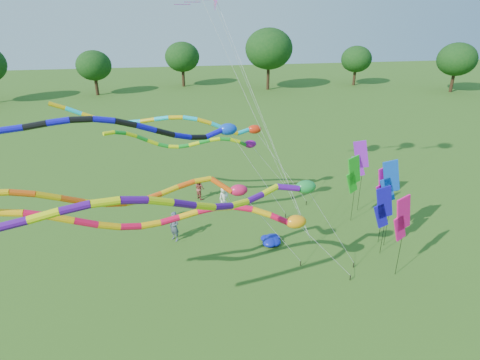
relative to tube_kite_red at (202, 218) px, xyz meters
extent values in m
plane|color=#2C5C18|center=(3.92, -0.26, -4.47)|extent=(160.00, 160.00, 0.00)
cylinder|color=#382314|center=(41.05, 40.79, -3.01)|extent=(0.50, 0.50, 2.93)
ellipsoid|color=#0F3810|center=(41.05, 40.79, 0.82)|extent=(6.19, 6.19, 5.26)
cylinder|color=#382314|center=(30.71, 52.02, -3.28)|extent=(0.50, 0.50, 2.38)
ellipsoid|color=#0F3810|center=(30.71, 52.02, -0.17)|extent=(5.03, 5.03, 4.27)
cylinder|color=#382314|center=(15.22, 52.29, -2.71)|extent=(0.50, 0.50, 3.53)
ellipsoid|color=#0F3810|center=(15.22, 52.29, 1.89)|extent=(7.44, 7.44, 6.33)
cylinder|color=#382314|center=(1.20, 54.04, -3.32)|extent=(0.50, 0.50, 2.30)
ellipsoid|color=#0F3810|center=(1.20, 54.04, -0.33)|extent=(4.85, 4.85, 4.12)
cylinder|color=#382314|center=(-13.35, 53.33, -3.21)|extent=(0.50, 0.50, 2.53)
ellipsoid|color=#0F3810|center=(-13.35, 53.33, 0.10)|extent=(5.35, 5.35, 4.55)
cylinder|color=black|center=(7.34, 0.44, -4.32)|extent=(0.05, 0.05, 0.30)
cylinder|color=silver|center=(5.78, 0.33, -2.44)|extent=(0.02, 0.02, 4.70)
ellipsoid|color=orange|center=(4.22, 0.23, -0.69)|extent=(0.97, 0.63, 0.63)
cylinder|color=#FB0D3E|center=(3.47, 0.28, -0.49)|extent=(0.28, 0.28, 0.91)
cylinder|color=#FFB00D|center=(2.66, 0.41, -0.15)|extent=(0.28, 0.28, 0.87)
cylinder|color=#FB0D3E|center=(1.85, 0.50, 0.08)|extent=(0.28, 0.28, 0.83)
cylinder|color=#FFB00D|center=(1.04, 0.54, 0.17)|extent=(0.28, 0.28, 0.80)
cylinder|color=#FB0D3E|center=(0.24, 0.51, 0.13)|extent=(0.28, 0.28, 0.81)
cylinder|color=#FFB00D|center=(-0.55, 0.41, 0.01)|extent=(0.28, 0.28, 0.81)
cylinder|color=#FB0D3E|center=(-1.34, 0.25, -0.09)|extent=(0.28, 0.28, 0.82)
cylinder|color=#FFB00D|center=(-2.13, 0.05, -0.11)|extent=(0.28, 0.28, 0.82)
cylinder|color=#FB0D3E|center=(-2.92, -0.19, 0.00)|extent=(0.28, 0.28, 0.84)
cylinder|color=#FFB00D|center=(-3.70, -0.44, 0.25)|extent=(0.28, 0.28, 0.88)
cylinder|color=#FB0D3E|center=(-4.49, -0.66, 0.59)|extent=(0.28, 0.28, 0.90)
cylinder|color=#FFB00D|center=(-5.28, -0.85, 0.95)|extent=(0.28, 0.28, 0.88)
cylinder|color=#FB0D3E|center=(-6.07, -0.98, 1.25)|extent=(0.28, 0.28, 0.84)
cylinder|color=#FFB00D|center=(-6.87, -1.04, 1.43)|extent=(0.28, 0.28, 0.81)
cylinder|color=black|center=(5.25, 2.03, -4.32)|extent=(0.05, 0.05, 0.30)
cylinder|color=silver|center=(3.51, 1.60, -1.78)|extent=(0.02, 0.02, 6.02)
ellipsoid|color=#CF1749|center=(1.76, 1.17, 0.64)|extent=(0.83, 0.53, 0.53)
cylinder|color=#F2520C|center=(0.99, 1.25, 0.92)|extent=(0.24, 0.24, 1.08)
cylinder|color=#E2AA0B|center=(0.18, 1.34, 1.19)|extent=(0.24, 0.24, 0.76)
cylinder|color=#F2520C|center=(-0.55, 1.15, 1.12)|extent=(0.24, 0.24, 0.77)
cylinder|color=#E2AA0B|center=(-1.28, 0.89, 1.00)|extent=(0.24, 0.24, 0.78)
cylinder|color=#F2520C|center=(-1.98, 0.58, 0.91)|extent=(0.24, 0.24, 0.78)
cylinder|color=#E2AA0B|center=(-2.68, 0.22, 0.91)|extent=(0.24, 0.24, 0.79)
cylinder|color=#F2520C|center=(-3.38, -0.15, 1.05)|extent=(0.24, 0.24, 0.82)
cylinder|color=#E2AA0B|center=(-4.07, -0.51, 1.33)|extent=(0.24, 0.24, 0.85)
cylinder|color=#F2520C|center=(-4.78, -0.84, 1.68)|extent=(0.24, 0.24, 0.86)
cylinder|color=#E2AA0B|center=(-5.49, -1.13, 2.03)|extent=(0.24, 0.24, 0.84)
cylinder|color=#F2520C|center=(-6.22, -1.35, 2.31)|extent=(0.24, 0.24, 0.79)
cylinder|color=black|center=(7.96, 1.42, -4.32)|extent=(0.05, 0.05, 0.30)
cylinder|color=silver|center=(6.22, 0.70, -1.53)|extent=(0.02, 0.02, 6.52)
ellipsoid|color=#188632|center=(4.48, -0.01, 1.13)|extent=(0.90, 0.58, 0.58)
cylinder|color=#4A0B82|center=(3.68, -0.10, 1.20)|extent=(0.26, 0.26, 0.97)
cylinder|color=#D6DE0B|center=(2.84, -0.27, 1.21)|extent=(0.26, 0.26, 0.86)
cylinder|color=#4A0B82|center=(2.12, -0.74, 1.15)|extent=(0.26, 0.26, 0.86)
cylinder|color=#D6DE0B|center=(1.41, -1.23, 1.20)|extent=(0.26, 0.26, 0.88)
cylinder|color=#4A0B82|center=(0.70, -1.73, 1.39)|extent=(0.26, 0.26, 0.91)
cylinder|color=#D6DE0B|center=(-0.02, -2.21, 1.71)|extent=(0.26, 0.26, 0.93)
cylinder|color=#4A0B82|center=(-0.75, -2.66, 2.08)|extent=(0.26, 0.26, 0.94)
cylinder|color=#D6DE0B|center=(-1.50, -3.05, 2.44)|extent=(0.26, 0.26, 0.91)
cylinder|color=#4A0B82|center=(-2.28, -3.38, 2.71)|extent=(0.26, 0.26, 0.87)
cylinder|color=#D6DE0B|center=(-3.09, -3.64, 2.84)|extent=(0.26, 0.26, 0.85)
cylinder|color=#4A0B82|center=(-3.91, -3.85, 2.83)|extent=(0.26, 0.26, 0.86)
cylinder|color=#D6DE0B|center=(-4.76, -4.02, 2.73)|extent=(0.26, 0.26, 0.88)
cylinder|color=#4A0B82|center=(-5.61, -4.16, 2.60)|extent=(0.26, 0.26, 0.87)
cylinder|color=black|center=(5.88, 7.29, -4.32)|extent=(0.05, 0.05, 0.30)
cylinder|color=silver|center=(3.93, 6.68, -1.08)|extent=(0.02, 0.02, 7.45)
ellipsoid|color=#0D3BBE|center=(1.98, 6.08, 2.04)|extent=(1.02, 0.66, 0.66)
cylinder|color=#0F0BBB|center=(1.19, 5.85, 1.90)|extent=(0.30, 0.30, 0.98)
cylinder|color=black|center=(0.32, 5.50, 1.85)|extent=(0.30, 0.30, 0.98)
cylinder|color=#0F0BBB|center=(-0.53, 5.04, 2.10)|extent=(0.30, 0.30, 1.01)
cylinder|color=black|center=(-1.38, 4.62, 2.45)|extent=(0.30, 0.30, 1.03)
cylinder|color=#0F0BBB|center=(-2.25, 4.24, 2.85)|extent=(0.30, 0.30, 1.03)
cylinder|color=black|center=(-3.13, 3.92, 3.22)|extent=(0.30, 0.30, 1.00)
cylinder|color=#0F0BBB|center=(-4.04, 3.66, 3.47)|extent=(0.30, 0.30, 0.96)
cylinder|color=black|center=(-4.97, 3.47, 3.59)|extent=(0.30, 0.30, 0.95)
cylinder|color=#0F0BBB|center=(-5.91, 3.33, 3.57)|extent=(0.30, 0.30, 0.96)
cylinder|color=black|center=(-6.86, 3.22, 3.47)|extent=(0.30, 0.30, 0.97)
cylinder|color=#0F0BBB|center=(-7.82, 3.13, 3.38)|extent=(0.30, 0.30, 0.96)
cylinder|color=black|center=(7.79, 8.81, -4.32)|extent=(0.05, 0.05, 0.30)
cylinder|color=silver|center=(5.90, 8.73, -1.50)|extent=(0.02, 0.02, 6.58)
ellipsoid|color=red|center=(4.01, 8.65, 1.20)|extent=(0.87, 0.56, 0.56)
cylinder|color=#0CC1DA|center=(3.26, 8.42, 1.16)|extent=(0.25, 0.25, 0.91)
cylinder|color=gold|center=(2.46, 8.13, 1.31)|extent=(0.25, 0.25, 0.90)
cylinder|color=#0CC1DA|center=(1.66, 8.02, 1.70)|extent=(0.25, 0.25, 0.89)
cylinder|color=gold|center=(0.85, 7.98, 2.02)|extent=(0.25, 0.25, 0.86)
cylinder|color=#0CC1DA|center=(0.04, 8.01, 2.23)|extent=(0.25, 0.25, 0.83)
cylinder|color=gold|center=(-0.78, 8.10, 2.30)|extent=(0.25, 0.25, 0.82)
cylinder|color=#0CC1DA|center=(-1.59, 8.23, 2.24)|extent=(0.25, 0.25, 0.84)
cylinder|color=gold|center=(-2.41, 8.38, 2.12)|extent=(0.25, 0.25, 0.84)
cylinder|color=#0CC1DA|center=(-3.23, 8.54, 2.02)|extent=(0.25, 0.25, 0.83)
cylinder|color=gold|center=(-4.04, 8.67, 2.02)|extent=(0.25, 0.25, 0.82)
cylinder|color=#0CC1DA|center=(-4.86, 8.75, 2.15)|extent=(0.25, 0.25, 0.84)
cylinder|color=gold|center=(-5.67, 8.78, 2.41)|extent=(0.25, 0.25, 0.87)
cylinder|color=#0CC1DA|center=(-6.48, 8.73, 2.76)|extent=(0.25, 0.25, 0.89)
cylinder|color=gold|center=(-7.28, 8.62, 3.12)|extent=(0.25, 0.25, 0.89)
cylinder|color=black|center=(7.16, 9.97, -4.32)|extent=(0.05, 0.05, 0.30)
cylinder|color=silver|center=(5.51, 9.61, -2.07)|extent=(0.02, 0.02, 5.43)
ellipsoid|color=#910D85|center=(3.86, 9.24, 0.05)|extent=(0.81, 0.52, 0.52)
cylinder|color=#139121|center=(3.28, 8.83, 0.26)|extent=(0.23, 0.23, 0.92)
cylinder|color=#D5E00B|center=(2.74, 8.46, 0.59)|extent=(0.23, 0.23, 0.65)
cylinder|color=#139121|center=(2.12, 8.42, 0.74)|extent=(0.23, 0.23, 0.62)
cylinder|color=#D5E00B|center=(1.50, 8.43, 0.74)|extent=(0.23, 0.23, 0.63)
cylinder|color=#139121|center=(0.87, 8.48, 0.63)|extent=(0.23, 0.23, 0.66)
cylinder|color=#D5E00B|center=(0.23, 8.53, 0.48)|extent=(0.23, 0.23, 0.66)
cylinder|color=#139121|center=(-0.40, 8.58, 0.37)|extent=(0.23, 0.23, 0.63)
cylinder|color=#D5E00B|center=(-1.03, 8.59, 0.37)|extent=(0.23, 0.23, 0.62)
cylinder|color=#139121|center=(-1.64, 8.54, 0.50)|extent=(0.23, 0.23, 0.65)
cylinder|color=#D5E00B|center=(-2.24, 8.43, 0.77)|extent=(0.23, 0.23, 0.69)
cylinder|color=#139121|center=(-2.82, 8.26, 1.10)|extent=(0.23, 0.23, 0.71)
cylinder|color=#D5E00B|center=(-3.39, 8.02, 1.42)|extent=(0.23, 0.23, 0.69)
cylinder|color=#139121|center=(-3.95, 7.73, 1.65)|extent=(0.23, 0.23, 0.66)
cylinder|color=#D5E00B|center=(-4.50, 7.42, 1.75)|extent=(0.23, 0.23, 0.64)
cylinder|color=black|center=(6.42, 3.74, -4.32)|extent=(0.04, 0.04, 0.30)
cylinder|color=silver|center=(2.02, 4.04, 5.49)|extent=(0.01, 0.01, 21.24)
cylinder|color=black|center=(6.42, 3.74, -4.32)|extent=(0.04, 0.04, 0.30)
cylinder|color=silver|center=(1.30, 2.08, 7.56)|extent=(0.01, 0.01, 25.82)
cylinder|color=black|center=(6.42, 3.74, -4.32)|extent=(0.04, 0.04, 0.30)
cylinder|color=silver|center=(4.10, 6.45, 2.26)|extent=(0.01, 0.01, 14.71)
cube|color=purple|center=(1.08, 9.16, 8.54)|extent=(0.90, 0.12, 0.04)
cube|color=purple|center=(0.53, 9.16, 8.42)|extent=(0.90, 0.12, 0.04)
cube|color=purple|center=(-0.02, 9.16, 8.30)|extent=(0.90, 0.12, 0.04)
cylinder|color=black|center=(9.92, 6.20, -2.40)|extent=(0.02, 0.02, 4.15)
cube|color=#17A61C|center=(9.72, 6.14, -0.93)|extent=(1.12, 0.43, 1.93)
cube|color=#17A61C|center=(9.64, 6.11, -1.73)|extent=(0.98, 0.39, 1.51)
cylinder|color=black|center=(10.97, 7.49, -2.18)|extent=(0.02, 0.02, 4.59)
cube|color=purple|center=(10.76, 7.57, -0.48)|extent=(1.10, 0.50, 1.93)
cube|color=purple|center=(10.69, 7.60, -1.28)|extent=(0.96, 0.45, 1.51)
cylinder|color=black|center=(10.59, 3.14, -2.00)|extent=(0.02, 0.02, 4.94)
cube|color=blue|center=(10.37, 3.17, -0.13)|extent=(1.16, 0.20, 1.93)
cube|color=blue|center=(10.30, 3.17, -0.93)|extent=(1.01, 0.19, 1.51)
cylinder|color=black|center=(9.85, 0.52, -2.36)|extent=(0.02, 0.02, 4.22)
cube|color=#EC0D75|center=(9.64, 0.45, -0.85)|extent=(1.13, 0.43, 1.93)
cube|color=#EC0D75|center=(9.57, 0.43, -1.65)|extent=(0.98, 0.38, 1.51)
cylinder|color=black|center=(10.46, 3.55, -2.22)|extent=(0.02, 0.02, 4.51)
cube|color=#CC0B8B|center=(10.25, 3.49, -0.56)|extent=(1.13, 0.40, 1.93)
cube|color=#CC0B8B|center=(10.17, 3.46, -1.36)|extent=(0.99, 0.36, 1.51)
cylinder|color=black|center=(9.99, 2.43, -2.57)|extent=(0.02, 0.02, 3.81)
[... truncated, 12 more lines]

